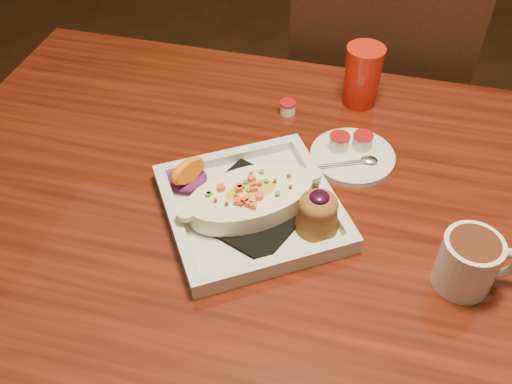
% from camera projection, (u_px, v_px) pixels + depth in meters
% --- Properties ---
extents(table, '(1.50, 0.90, 0.75)m').
position_uv_depth(table, '(340.00, 263.00, 0.97)').
color(table, maroon).
rests_on(table, floor).
extents(chair_far, '(0.42, 0.42, 0.93)m').
position_uv_depth(chair_far, '(370.00, 114.00, 1.51)').
color(chair_far, black).
rests_on(chair_far, floor).
extents(plate, '(0.36, 0.36, 0.08)m').
position_uv_depth(plate, '(257.00, 203.00, 0.90)').
color(plate, silver).
rests_on(plate, table).
extents(coffee_mug, '(0.12, 0.08, 0.09)m').
position_uv_depth(coffee_mug, '(470.00, 261.00, 0.79)').
color(coffee_mug, silver).
rests_on(coffee_mug, table).
extents(saucer, '(0.15, 0.15, 0.10)m').
position_uv_depth(saucer, '(351.00, 154.00, 1.01)').
color(saucer, silver).
rests_on(saucer, table).
extents(creamer_loose, '(0.03, 0.03, 0.03)m').
position_uv_depth(creamer_loose, '(288.00, 107.00, 1.10)').
color(creamer_loose, silver).
rests_on(creamer_loose, table).
extents(red_tumbler, '(0.07, 0.07, 0.12)m').
position_uv_depth(red_tumbler, '(362.00, 76.00, 1.09)').
color(red_tumbler, red).
rests_on(red_tumbler, table).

